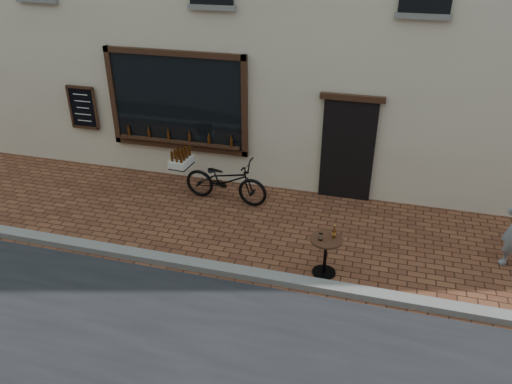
# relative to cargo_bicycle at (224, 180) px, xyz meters

# --- Properties ---
(ground) EXTENTS (90.00, 90.00, 0.00)m
(ground) POSITION_rel_cargo_bicycle_xyz_m (0.58, -2.62, -0.50)
(ground) COLOR #532A1A
(ground) RESTS_ON ground
(kerb) EXTENTS (90.00, 0.25, 0.12)m
(kerb) POSITION_rel_cargo_bicycle_xyz_m (0.58, -2.42, -0.44)
(kerb) COLOR slate
(kerb) RESTS_ON ground
(cargo_bicycle) EXTENTS (2.19, 0.80, 1.05)m
(cargo_bicycle) POSITION_rel_cargo_bicycle_xyz_m (0.00, 0.00, 0.00)
(cargo_bicycle) COLOR black
(cargo_bicycle) RESTS_ON ground
(bistro_table) EXTENTS (0.55, 0.55, 0.95)m
(bistro_table) POSITION_rel_cargo_bicycle_xyz_m (2.47, -1.98, 0.01)
(bistro_table) COLOR black
(bistro_table) RESTS_ON ground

